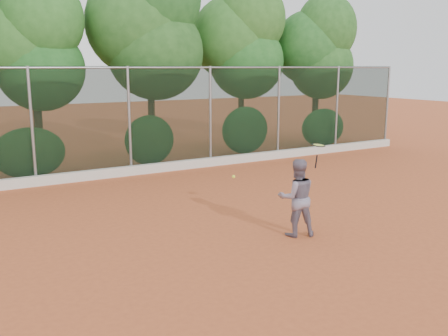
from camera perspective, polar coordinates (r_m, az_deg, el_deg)
ground at (r=10.69m, az=2.76°, el=-7.51°), size 80.00×80.00×0.00m
concrete_curb at (r=16.57m, az=-10.34°, el=-0.27°), size 24.00×0.20×0.30m
tennis_player at (r=10.46m, az=8.31°, el=-3.37°), size 0.96×0.86×1.63m
chainlink_fence at (r=16.48m, az=-10.77°, el=5.67°), size 24.09×0.09×3.50m
foliage_backdrop at (r=18.13m, az=-14.97°, el=14.05°), size 23.70×3.63×7.55m
tennis_racket at (r=10.34m, az=10.75°, el=2.36°), size 0.36×0.36×0.51m
tennis_ball_in_flight at (r=9.62m, az=1.11°, el=-1.00°), size 0.07×0.07×0.07m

